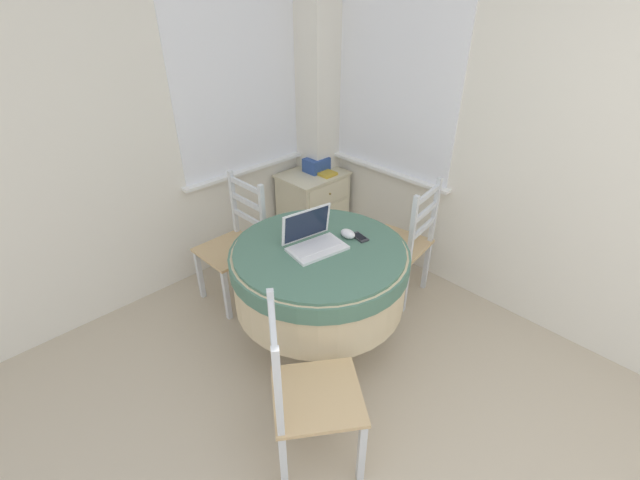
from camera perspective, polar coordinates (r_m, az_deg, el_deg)
The scene contains 11 objects.
corner_room_shell at distance 2.66m, azimuth 4.01°, elevation 13.24°, with size 4.21×4.93×2.55m.
round_dining_table at distance 2.64m, azimuth -0.07°, elevation -4.28°, with size 1.08×1.08×0.74m.
laptop at distance 2.53m, azimuth -0.89°, elevation 0.01°, with size 0.37×0.29×0.22m.
computer_mouse at distance 2.64m, azimuth 3.73°, elevation 0.84°, with size 0.07×0.10×0.05m.
cell_phone at distance 2.65m, azimuth 5.30°, elevation 0.39°, with size 0.08×0.13×0.01m.
dining_chair_near_back_window at distance 3.19m, azimuth -11.19°, elevation -0.69°, with size 0.42×0.41×0.94m.
dining_chair_near_right_window at distance 3.20m, azimuth 11.00°, elevation -0.48°, with size 0.46×0.47×0.94m.
dining_chair_camera_near at distance 2.13m, azimuth -1.71°, elevation -19.86°, with size 0.57×0.57×0.94m.
corner_cabinet at distance 3.94m, azimuth -0.92°, elevation 4.50°, with size 0.56×0.45×0.65m.
storage_box at distance 3.84m, azimuth -0.48°, elevation 10.02°, with size 0.20×0.16×0.12m.
book_on_cabinet at distance 3.80m, azimuth 0.58°, elevation 8.97°, with size 0.14×0.20×0.02m.
Camera 1 is at (-0.77, 0.25, 2.10)m, focal length 24.00 mm.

